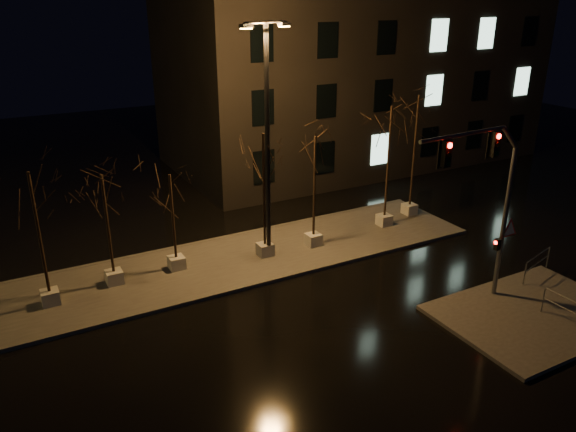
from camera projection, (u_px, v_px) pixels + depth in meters
ground at (313, 324)px, 20.38m from camera, size 90.00×90.00×0.00m
median at (244, 258)px, 25.25m from camera, size 22.00×5.00×0.15m
sidewalk_corner at (534, 314)px, 20.84m from camera, size 7.00×5.00×0.15m
building at (354, 51)px, 38.53m from camera, size 25.00×12.00×15.00m
tree_0 at (34, 203)px, 19.91m from camera, size 1.80×1.80×5.39m
tree_1 at (104, 200)px, 21.60m from camera, size 1.80×1.80×4.76m
tree_2 at (171, 196)px, 22.95m from camera, size 1.80×1.80×4.34m
tree_3 at (264, 162)px, 23.81m from camera, size 1.80×1.80×5.75m
tree_4 at (315, 162)px, 24.93m from camera, size 1.80×1.80×5.35m
tree_5 at (390, 134)px, 26.94m from camera, size 1.80×1.80×6.26m
tree_6 at (417, 123)px, 28.33m from camera, size 1.80×1.80×6.51m
traffic_signal_mast at (490, 191)px, 19.97m from camera, size 5.58×0.44×6.81m
streetlight_main at (267, 129)px, 23.15m from camera, size 2.48×0.97×10.04m
guard_rail_a at (537, 262)px, 23.32m from camera, size 2.19×0.62×0.98m
guard_rail_b at (570, 309)px, 19.78m from camera, size 0.11×2.18×1.03m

